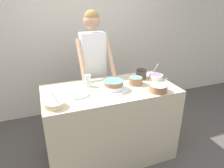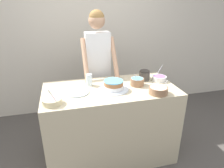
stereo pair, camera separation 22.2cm
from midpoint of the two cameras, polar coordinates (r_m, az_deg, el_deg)
name	(u,v)px [view 1 (the left image)]	position (r m, az deg, el deg)	size (l,w,h in m)	color
wall_back	(82,37)	(3.45, -10.44, 12.96)	(10.00, 0.05, 2.60)	beige
counter	(110,123)	(2.50, -3.11, -11.15)	(1.52, 0.75, 0.94)	#C6B793
person_baker	(93,61)	(2.72, -7.71, 6.62)	(0.44, 0.48, 1.77)	#2D2D38
cake	(114,86)	(2.22, -2.41, -0.52)	(0.34, 0.34, 0.11)	silver
frosting_bowl_pink	(55,104)	(1.97, -19.23, -5.51)	(0.19, 0.19, 0.19)	beige
frosting_bowl_purple	(156,76)	(2.57, 10.00, 2.09)	(0.17, 0.17, 0.19)	white
frosting_bowl_white	(158,88)	(2.21, 10.25, -1.18)	(0.20, 0.20, 0.16)	#936B4C
frosting_bowl_blue	(136,80)	(2.37, 4.10, 0.97)	(0.16, 0.16, 0.17)	#936B4C
drinking_glass	(88,81)	(2.33, -9.60, 0.87)	(0.07, 0.07, 0.14)	silver
ceramic_plate	(78,94)	(2.17, -12.59, -2.87)	(0.25, 0.25, 0.01)	silver
stoneware_jar	(141,74)	(2.55, 5.91, 2.80)	(0.13, 0.13, 0.12)	#4C4742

